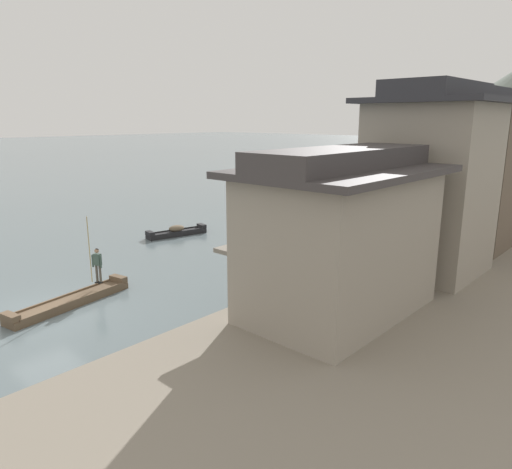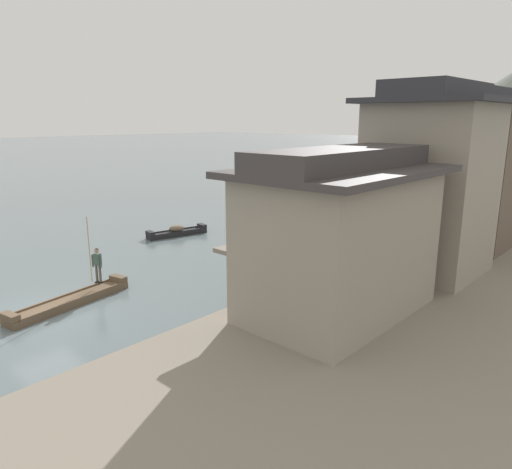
{
  "view_description": "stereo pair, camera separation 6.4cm",
  "coord_description": "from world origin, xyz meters",
  "px_view_note": "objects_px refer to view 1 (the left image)",
  "views": [
    {
      "loc": [
        18.58,
        -7.37,
        7.71
      ],
      "look_at": [
        2.19,
        10.53,
        1.76
      ],
      "focal_mm": 33.09,
      "sensor_mm": 36.0,
      "label": 1
    },
    {
      "loc": [
        18.62,
        -7.33,
        7.71
      ],
      "look_at": [
        2.19,
        10.53,
        1.76
      ],
      "focal_mm": 33.09,
      "sensor_mm": 36.0,
      "label": 2
    }
  ],
  "objects_px": {
    "boat_moored_third": "(399,222)",
    "house_waterfront_narrow": "(507,162)",
    "boatman_person": "(97,261)",
    "house_waterfront_second": "(429,181)",
    "boat_moored_far": "(284,213)",
    "boat_foreground_poled": "(71,301)",
    "boat_moored_second": "(177,232)",
    "house_waterfront_nearest": "(340,235)",
    "boat_midriver_drifting": "(304,265)",
    "house_waterfront_tall": "(478,169)",
    "boat_moored_nearest": "(433,192)"
  },
  "relations": [
    {
      "from": "boat_moored_third",
      "to": "house_waterfront_narrow",
      "type": "bearing_deg",
      "value": 22.05
    },
    {
      "from": "boatman_person",
      "to": "house_waterfront_second",
      "type": "bearing_deg",
      "value": 49.59
    },
    {
      "from": "house_waterfront_second",
      "to": "house_waterfront_narrow",
      "type": "height_order",
      "value": "same"
    },
    {
      "from": "boat_moored_far",
      "to": "house_waterfront_narrow",
      "type": "relative_size",
      "value": 0.39
    },
    {
      "from": "boat_foreground_poled",
      "to": "house_waterfront_second",
      "type": "relative_size",
      "value": 0.65
    },
    {
      "from": "boat_foreground_poled",
      "to": "boat_moored_third",
      "type": "height_order",
      "value": "boat_foreground_poled"
    },
    {
      "from": "boat_moored_third",
      "to": "boat_moored_far",
      "type": "distance_m",
      "value": 9.06
    },
    {
      "from": "boat_moored_second",
      "to": "house_waterfront_nearest",
      "type": "bearing_deg",
      "value": -16.9
    },
    {
      "from": "boat_midriver_drifting",
      "to": "house_waterfront_second",
      "type": "bearing_deg",
      "value": 21.77
    },
    {
      "from": "boat_foreground_poled",
      "to": "boat_midriver_drifting",
      "type": "distance_m",
      "value": 11.73
    },
    {
      "from": "boat_moored_far",
      "to": "house_waterfront_tall",
      "type": "relative_size",
      "value": 0.39
    },
    {
      "from": "boat_midriver_drifting",
      "to": "house_waterfront_second",
      "type": "distance_m",
      "value": 7.62
    },
    {
      "from": "house_waterfront_tall",
      "to": "boat_moored_second",
      "type": "bearing_deg",
      "value": -148.7
    },
    {
      "from": "boat_moored_third",
      "to": "house_waterfront_tall",
      "type": "relative_size",
      "value": 0.54
    },
    {
      "from": "house_waterfront_nearest",
      "to": "boat_moored_far",
      "type": "bearing_deg",
      "value": 134.54
    },
    {
      "from": "boat_moored_far",
      "to": "house_waterfront_second",
      "type": "relative_size",
      "value": 0.39
    },
    {
      "from": "boat_foreground_poled",
      "to": "boat_moored_nearest",
      "type": "bearing_deg",
      "value": 91.35
    },
    {
      "from": "boat_moored_third",
      "to": "boat_foreground_poled",
      "type": "bearing_deg",
      "value": -97.28
    },
    {
      "from": "boat_foreground_poled",
      "to": "boat_midriver_drifting",
      "type": "xyz_separation_m",
      "value": [
        4.15,
        10.97,
        -0.06
      ]
    },
    {
      "from": "boatman_person",
      "to": "boat_moored_third",
      "type": "bearing_deg",
      "value": 81.56
    },
    {
      "from": "boatman_person",
      "to": "boat_foreground_poled",
      "type": "bearing_deg",
      "value": -79.53
    },
    {
      "from": "boat_moored_nearest",
      "to": "house_waterfront_tall",
      "type": "bearing_deg",
      "value": -62.23
    },
    {
      "from": "boat_moored_nearest",
      "to": "house_waterfront_second",
      "type": "relative_size",
      "value": 0.5
    },
    {
      "from": "boat_foreground_poled",
      "to": "house_waterfront_nearest",
      "type": "relative_size",
      "value": 0.7
    },
    {
      "from": "boat_midriver_drifting",
      "to": "house_waterfront_nearest",
      "type": "distance_m",
      "value": 8.06
    },
    {
      "from": "boat_moored_far",
      "to": "boat_midriver_drifting",
      "type": "bearing_deg",
      "value": -46.56
    },
    {
      "from": "house_waterfront_second",
      "to": "boat_moored_nearest",
      "type": "bearing_deg",
      "value": 111.34
    },
    {
      "from": "boatman_person",
      "to": "house_waterfront_tall",
      "type": "distance_m",
      "value": 21.63
    },
    {
      "from": "boat_moored_far",
      "to": "house_waterfront_nearest",
      "type": "relative_size",
      "value": 0.42
    },
    {
      "from": "boat_moored_far",
      "to": "house_waterfront_second",
      "type": "bearing_deg",
      "value": -27.58
    },
    {
      "from": "house_waterfront_tall",
      "to": "boat_foreground_poled",
      "type": "bearing_deg",
      "value": -114.76
    },
    {
      "from": "boatman_person",
      "to": "boat_moored_nearest",
      "type": "height_order",
      "value": "boatman_person"
    },
    {
      "from": "boat_moored_nearest",
      "to": "house_waterfront_narrow",
      "type": "distance_m",
      "value": 17.62
    },
    {
      "from": "boat_moored_far",
      "to": "house_waterfront_second",
      "type": "height_order",
      "value": "house_waterfront_second"
    },
    {
      "from": "boat_moored_third",
      "to": "house_waterfront_second",
      "type": "height_order",
      "value": "house_waterfront_second"
    },
    {
      "from": "boat_moored_third",
      "to": "house_waterfront_nearest",
      "type": "distance_m",
      "value": 19.66
    },
    {
      "from": "boat_moored_far",
      "to": "house_waterfront_nearest",
      "type": "xyz_separation_m",
      "value": [
        14.8,
        -15.04,
        3.35
      ]
    },
    {
      "from": "boatman_person",
      "to": "house_waterfront_narrow",
      "type": "relative_size",
      "value": 0.35
    },
    {
      "from": "boat_moored_second",
      "to": "boat_moored_far",
      "type": "relative_size",
      "value": 1.25
    },
    {
      "from": "boatman_person",
      "to": "boat_moored_far",
      "type": "height_order",
      "value": "boatman_person"
    },
    {
      "from": "house_waterfront_narrow",
      "to": "boatman_person",
      "type": "bearing_deg",
      "value": -110.78
    },
    {
      "from": "boat_moored_second",
      "to": "house_waterfront_tall",
      "type": "height_order",
      "value": "house_waterfront_tall"
    },
    {
      "from": "boat_moored_third",
      "to": "house_waterfront_narrow",
      "type": "distance_m",
      "value": 8.21
    },
    {
      "from": "boat_midriver_drifting",
      "to": "house_waterfront_tall",
      "type": "height_order",
      "value": "house_waterfront_tall"
    },
    {
      "from": "boat_moored_nearest",
      "to": "boat_midriver_drifting",
      "type": "height_order",
      "value": "boat_moored_nearest"
    },
    {
      "from": "boat_moored_far",
      "to": "house_waterfront_tall",
      "type": "distance_m",
      "value": 15.54
    },
    {
      "from": "boat_moored_third",
      "to": "house_waterfront_tall",
      "type": "bearing_deg",
      "value": -30.43
    },
    {
      "from": "boat_moored_third",
      "to": "house_waterfront_tall",
      "type": "distance_m",
      "value": 8.76
    },
    {
      "from": "boat_moored_second",
      "to": "house_waterfront_nearest",
      "type": "xyz_separation_m",
      "value": [
        15.95,
        -4.85,
        3.32
      ]
    },
    {
      "from": "boat_moored_far",
      "to": "house_waterfront_second",
      "type": "xyz_separation_m",
      "value": [
        15.01,
        -7.84,
        4.66
      ]
    }
  ]
}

